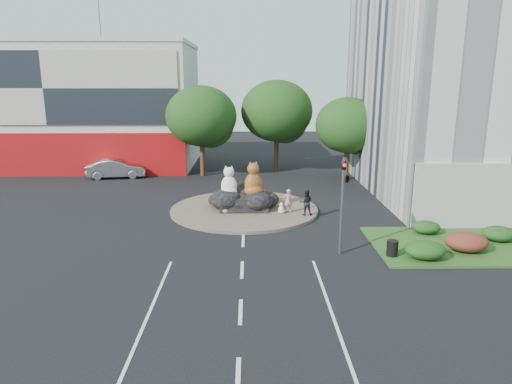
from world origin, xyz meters
The scene contains 22 objects.
ground centered at (0.00, 0.00, 0.00)m, with size 120.00×120.00×0.00m, color black.
roundabout_island centered at (0.00, 10.00, 0.10)m, with size 10.00×10.00×0.20m, color brown.
rock_plinth centered at (0.00, 10.00, 0.65)m, with size 3.20×2.60×0.90m, color black, non-canonical shape.
shophouse_block centered at (-18.00, 27.91, 6.18)m, with size 25.20×12.30×17.40m.
grass_verge centered at (12.00, 3.00, 0.06)m, with size 10.00×6.00×0.12m, color #26501A.
tree_left centered at (-3.93, 22.06, 5.25)m, with size 6.46×6.46×8.27m.
tree_mid centered at (3.07, 24.06, 5.56)m, with size 6.84×6.84×8.76m.
tree_right centered at (9.07, 20.06, 4.63)m, with size 5.70×5.70×7.30m.
hedge_near_green centered at (9.00, 1.00, 0.57)m, with size 2.00×1.60×0.90m, color #1A3A12.
hedge_red centered at (11.50, 2.00, 0.61)m, with size 2.20×1.76×0.99m, color #53161A.
hedge_mid_green centered at (14.00, 3.50, 0.53)m, with size 1.80×1.44×0.81m, color #1A3A12.
hedge_back_green centered at (10.50, 4.80, 0.48)m, with size 1.60×1.28×0.72m, color #1A3A12.
traffic_light centered at (5.10, 2.00, 3.62)m, with size 0.44×1.24×5.00m.
street_lamp centered at (12.82, 8.00, 4.55)m, with size 2.34×0.22×8.06m.
cat_white centered at (-1.00, 9.85, 2.14)m, with size 1.25×1.08×2.08m, color silver, non-canonical shape.
cat_tabby centered at (0.62, 9.86, 2.29)m, with size 1.42×1.23×2.37m, color #A35622, non-canonical shape.
kitten_calico centered at (-1.23, 8.91, 0.64)m, with size 0.53×0.46×0.89m, color beige, non-canonical shape.
kitten_white centered at (2.43, 8.69, 0.58)m, with size 0.45×0.39×0.76m, color silver, non-canonical shape.
pedestrian_pink centered at (2.90, 8.96, 0.98)m, with size 0.57×0.38×1.57m, color pink.
pedestrian_dark centered at (4.00, 8.30, 1.05)m, with size 0.83×0.64×1.70m, color black.
parked_car centered at (-11.78, 21.09, 0.86)m, with size 1.81×5.20×1.71m, color #929499.
litter_bin centered at (7.50, 1.40, 0.52)m, with size 0.57×0.57×0.79m, color black.
Camera 1 is at (0.36, -19.96, 8.66)m, focal length 32.00 mm.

